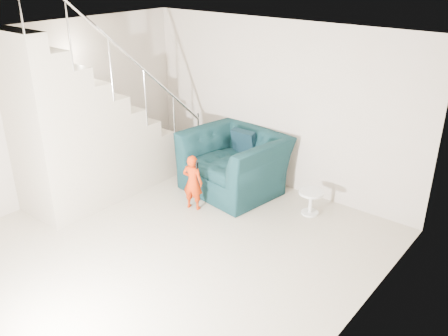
{
  "coord_description": "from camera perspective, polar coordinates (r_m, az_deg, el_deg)",
  "views": [
    {
      "loc": [
        3.93,
        -3.47,
        3.55
      ],
      "look_at": [
        0.15,
        1.2,
        0.85
      ],
      "focal_mm": 38.0,
      "sensor_mm": 36.0,
      "label": 1
    }
  ],
  "objects": [
    {
      "name": "staircase",
      "position": [
        7.63,
        -15.84,
        3.29
      ],
      "size": [
        1.02,
        3.03,
        3.62
      ],
      "color": "#ADA089",
      "rests_on": "floor"
    },
    {
      "name": "floor",
      "position": [
        6.33,
        -8.04,
        -10.17
      ],
      "size": [
        5.5,
        5.5,
        0.0
      ],
      "primitive_type": "plane",
      "color": "tan",
      "rests_on": "ground"
    },
    {
      "name": "side_table",
      "position": [
        7.17,
        10.41,
        -3.65
      ],
      "size": [
        0.37,
        0.37,
        0.37
      ],
      "color": "silver",
      "rests_on": "floor"
    },
    {
      "name": "phone",
      "position": [
        6.91,
        -3.26,
        0.32
      ],
      "size": [
        0.03,
        0.05,
        0.1
      ],
      "primitive_type": "cube",
      "rotation": [
        0.0,
        0.0,
        0.25
      ],
      "color": "black",
      "rests_on": "toddler"
    },
    {
      "name": "cushion",
      "position": [
        7.85,
        2.44,
        3.14
      ],
      "size": [
        0.43,
        0.21,
        0.43
      ],
      "primitive_type": "cube",
      "rotation": [
        0.21,
        0.0,
        0.0
      ],
      "color": "black",
      "rests_on": "armchair"
    },
    {
      "name": "back_wall",
      "position": [
        7.68,
        6.48,
        7.4
      ],
      "size": [
        5.0,
        0.0,
        5.0
      ],
      "primitive_type": "plane",
      "rotation": [
        1.57,
        0.0,
        0.0
      ],
      "color": "#AD9E8C",
      "rests_on": "floor"
    },
    {
      "name": "armchair",
      "position": [
        7.67,
        1.25,
        0.64
      ],
      "size": [
        1.65,
        1.49,
        0.97
      ],
      "primitive_type": "imported",
      "rotation": [
        0.0,
        0.0,
        -0.14
      ],
      "color": "black",
      "rests_on": "floor"
    },
    {
      "name": "ceiling",
      "position": [
        5.31,
        -9.77,
        14.64
      ],
      "size": [
        5.5,
        5.5,
        0.0
      ],
      "primitive_type": "plane",
      "rotation": [
        3.14,
        0.0,
        0.0
      ],
      "color": "silver",
      "rests_on": "back_wall"
    },
    {
      "name": "throw",
      "position": [
        8.05,
        -2.26,
        2.76
      ],
      "size": [
        0.04,
        0.44,
        0.5
      ],
      "primitive_type": "cube",
      "color": "black",
      "rests_on": "armchair"
    },
    {
      "name": "toddler",
      "position": [
        7.14,
        -3.79,
        -1.72
      ],
      "size": [
        0.36,
        0.29,
        0.87
      ],
      "primitive_type": "imported",
      "rotation": [
        0.0,
        0.0,
        3.42
      ],
      "color": "#AB1C05",
      "rests_on": "floor"
    },
    {
      "name": "left_wall",
      "position": [
        7.63,
        -21.75,
        5.7
      ],
      "size": [
        0.0,
        5.5,
        5.5
      ],
      "primitive_type": "plane",
      "rotation": [
        1.57,
        0.0,
        1.57
      ],
      "color": "#AD9E8C",
      "rests_on": "floor"
    },
    {
      "name": "right_wall",
      "position": [
        4.35,
        14.35,
        -7.05
      ],
      "size": [
        0.0,
        5.5,
        5.5
      ],
      "primitive_type": "plane",
      "rotation": [
        1.57,
        0.0,
        -1.57
      ],
      "color": "#AD9E8C",
      "rests_on": "floor"
    }
  ]
}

